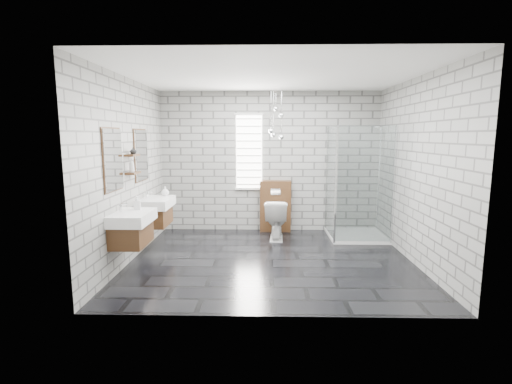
{
  "coord_description": "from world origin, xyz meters",
  "views": [
    {
      "loc": [
        -0.1,
        -5.42,
        1.86
      ],
      "look_at": [
        -0.23,
        0.35,
        0.98
      ],
      "focal_mm": 26.0,
      "sensor_mm": 36.0,
      "label": 1
    }
  ],
  "objects_px": {
    "cistern_panel": "(275,206)",
    "shower_enclosure": "(353,212)",
    "vanity_left": "(129,219)",
    "vanity_right": "(154,204)",
    "toilet": "(276,219)"
  },
  "relations": [
    {
      "from": "vanity_left",
      "to": "toilet",
      "type": "relative_size",
      "value": 2.18
    },
    {
      "from": "cistern_panel",
      "to": "toilet",
      "type": "xyz_separation_m",
      "value": [
        0.0,
        -0.53,
        -0.14
      ]
    },
    {
      "from": "vanity_left",
      "to": "vanity_right",
      "type": "height_order",
      "value": "same"
    },
    {
      "from": "vanity_left",
      "to": "toilet",
      "type": "distance_m",
      "value": 2.72
    },
    {
      "from": "cistern_panel",
      "to": "shower_enclosure",
      "type": "distance_m",
      "value": 1.48
    },
    {
      "from": "vanity_right",
      "to": "cistern_panel",
      "type": "distance_m",
      "value": 2.36
    },
    {
      "from": "vanity_right",
      "to": "cistern_panel",
      "type": "xyz_separation_m",
      "value": [
        2.02,
        1.19,
        -0.26
      ]
    },
    {
      "from": "cistern_panel",
      "to": "vanity_left",
      "type": "bearing_deg",
      "value": -131.17
    },
    {
      "from": "cistern_panel",
      "to": "shower_enclosure",
      "type": "xyz_separation_m",
      "value": [
        1.39,
        -0.52,
        0.0
      ]
    },
    {
      "from": "vanity_left",
      "to": "toilet",
      "type": "height_order",
      "value": "vanity_left"
    },
    {
      "from": "cistern_panel",
      "to": "shower_enclosure",
      "type": "height_order",
      "value": "shower_enclosure"
    },
    {
      "from": "vanity_right",
      "to": "shower_enclosure",
      "type": "xyz_separation_m",
      "value": [
        3.41,
        0.68,
        -0.25
      ]
    },
    {
      "from": "cistern_panel",
      "to": "shower_enclosure",
      "type": "bearing_deg",
      "value": -20.45
    },
    {
      "from": "vanity_left",
      "to": "shower_enclosure",
      "type": "xyz_separation_m",
      "value": [
        3.41,
        1.79,
        -0.25
      ]
    },
    {
      "from": "cistern_panel",
      "to": "toilet",
      "type": "relative_size",
      "value": 1.39
    }
  ]
}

